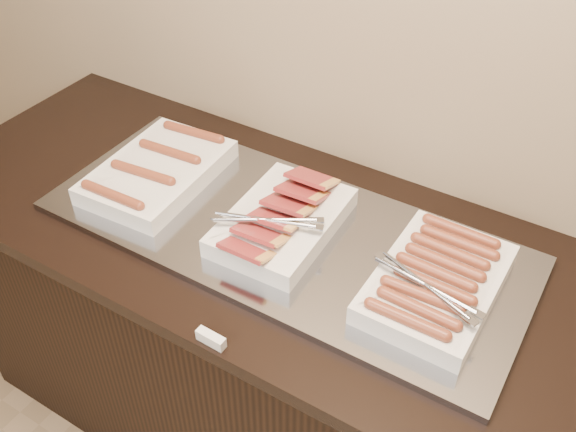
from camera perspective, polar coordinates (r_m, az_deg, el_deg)
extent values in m
cube|color=black|center=(1.93, 0.08, -12.38)|extent=(2.00, 0.70, 0.86)
cube|color=black|center=(1.59, 0.09, -2.51)|extent=(2.06, 0.76, 0.04)
cube|color=gray|center=(1.58, -0.51, -1.46)|extent=(1.20, 0.50, 0.02)
cube|color=silver|center=(1.75, -11.46, 3.87)|extent=(0.28, 0.40, 0.05)
cylinder|color=brown|center=(1.64, -15.35, 1.82)|extent=(0.17, 0.03, 0.03)
cylinder|color=brown|center=(1.70, -12.79, 3.78)|extent=(0.17, 0.04, 0.03)
cylinder|color=brown|center=(1.76, -10.49, 5.64)|extent=(0.17, 0.04, 0.03)
cylinder|color=brown|center=(1.83, -8.39, 7.38)|extent=(0.17, 0.04, 0.03)
cube|color=silver|center=(1.55, -0.49, -0.51)|extent=(0.25, 0.36, 0.05)
cube|color=#AA3A37|center=(1.45, -3.53, -2.89)|extent=(0.12, 0.09, 0.04)
cube|color=#AA3A37|center=(1.48, -2.42, -1.47)|extent=(0.12, 0.09, 0.04)
cube|color=#AA3A37|center=(1.52, -1.04, -0.23)|extent=(0.13, 0.10, 0.04)
cube|color=#AA3A37|center=(1.55, 0.08, 1.02)|extent=(0.12, 0.10, 0.04)
cube|color=#AA3A37|center=(1.59, 1.29, 2.17)|extent=(0.12, 0.09, 0.04)
cube|color=#AA3A37|center=(1.63, 2.13, 3.38)|extent=(0.12, 0.09, 0.04)
cube|color=silver|center=(1.44, 13.05, -5.86)|extent=(0.25, 0.37, 0.05)
cylinder|color=brown|center=(1.32, 10.54, -9.01)|extent=(0.16, 0.03, 0.03)
cylinder|color=brown|center=(1.34, 11.53, -8.06)|extent=(0.17, 0.03, 0.03)
cylinder|color=brown|center=(1.37, 11.87, -6.88)|extent=(0.17, 0.03, 0.03)
cylinder|color=brown|center=(1.39, 12.91, -6.04)|extent=(0.17, 0.03, 0.03)
cylinder|color=brown|center=(1.42, 13.02, -4.88)|extent=(0.17, 0.03, 0.03)
cylinder|color=brown|center=(1.45, 13.78, -4.02)|extent=(0.17, 0.03, 0.03)
cylinder|color=brown|center=(1.48, 14.17, -3.06)|extent=(0.17, 0.03, 0.03)
cylinder|color=brown|center=(1.50, 14.98, -2.29)|extent=(0.16, 0.03, 0.03)
cylinder|color=brown|center=(1.53, 15.11, -1.32)|extent=(0.16, 0.03, 0.03)
cube|color=silver|center=(1.35, -6.86, -10.78)|extent=(0.07, 0.02, 0.03)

